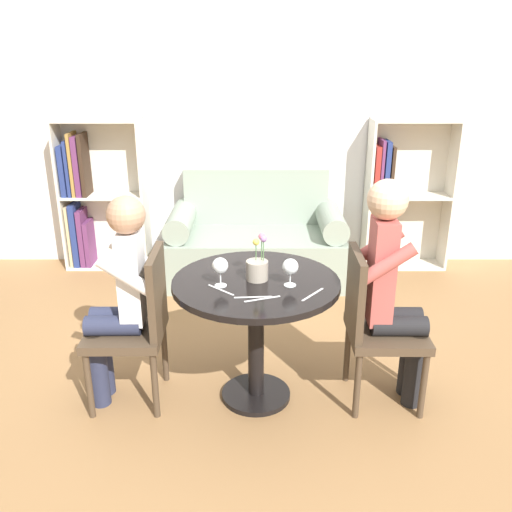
% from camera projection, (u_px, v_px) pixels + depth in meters
% --- Properties ---
extents(ground_plane, '(16.00, 16.00, 0.00)m').
position_uv_depth(ground_plane, '(256.00, 396.00, 3.18)').
color(ground_plane, olive).
extents(back_wall, '(5.20, 0.05, 2.70)m').
position_uv_depth(back_wall, '(256.00, 117.00, 4.81)').
color(back_wall, silver).
rests_on(back_wall, ground_plane).
extents(round_table, '(0.91, 0.91, 0.74)m').
position_uv_depth(round_table, '(256.00, 306.00, 2.97)').
color(round_table, black).
rests_on(round_table, ground_plane).
extents(couch, '(1.51, 0.80, 0.92)m').
position_uv_depth(couch, '(256.00, 243.00, 4.78)').
color(couch, gray).
rests_on(couch, ground_plane).
extents(bookshelf_left, '(0.75, 0.28, 1.35)m').
position_uv_depth(bookshelf_left, '(93.00, 197.00, 4.91)').
color(bookshelf_left, silver).
rests_on(bookshelf_left, ground_plane).
extents(bookshelf_right, '(0.75, 0.28, 1.35)m').
position_uv_depth(bookshelf_right, '(395.00, 200.00, 4.92)').
color(bookshelf_right, silver).
rests_on(bookshelf_right, ground_plane).
extents(chair_left, '(0.42, 0.42, 0.90)m').
position_uv_depth(chair_left, '(138.00, 322.00, 2.99)').
color(chair_left, '#473828').
rests_on(chair_left, ground_plane).
extents(chair_right, '(0.42, 0.42, 0.90)m').
position_uv_depth(chair_right, '(374.00, 322.00, 2.99)').
color(chair_right, '#473828').
rests_on(chair_right, ground_plane).
extents(person_left, '(0.42, 0.34, 1.21)m').
position_uv_depth(person_left, '(119.00, 297.00, 2.94)').
color(person_left, '#282D47').
rests_on(person_left, ground_plane).
extents(person_right, '(0.42, 0.34, 1.30)m').
position_uv_depth(person_right, '(393.00, 289.00, 2.92)').
color(person_right, black).
rests_on(person_right, ground_plane).
extents(wine_glass_left, '(0.08, 0.08, 0.16)m').
position_uv_depth(wine_glass_left, '(220.00, 267.00, 2.80)').
color(wine_glass_left, white).
rests_on(wine_glass_left, round_table).
extents(wine_glass_right, '(0.08, 0.08, 0.15)m').
position_uv_depth(wine_glass_right, '(290.00, 267.00, 2.81)').
color(wine_glass_right, white).
rests_on(wine_glass_right, round_table).
extents(flower_vase, '(0.12, 0.12, 0.26)m').
position_uv_depth(flower_vase, '(257.00, 268.00, 2.90)').
color(flower_vase, '#9E9384').
rests_on(flower_vase, round_table).
extents(knife_left_setting, '(0.19, 0.02, 0.00)m').
position_uv_depth(knife_left_setting, '(253.00, 297.00, 2.71)').
color(knife_left_setting, silver).
rests_on(knife_left_setting, round_table).
extents(fork_left_setting, '(0.18, 0.08, 0.00)m').
position_uv_depth(fork_left_setting, '(262.00, 299.00, 2.69)').
color(fork_left_setting, silver).
rests_on(fork_left_setting, round_table).
extents(knife_right_setting, '(0.15, 0.14, 0.00)m').
position_uv_depth(knife_right_setting, '(221.00, 290.00, 2.79)').
color(knife_right_setting, silver).
rests_on(knife_right_setting, round_table).
extents(fork_right_setting, '(0.13, 0.16, 0.00)m').
position_uv_depth(fork_right_setting, '(313.00, 294.00, 2.74)').
color(fork_right_setting, silver).
rests_on(fork_right_setting, round_table).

